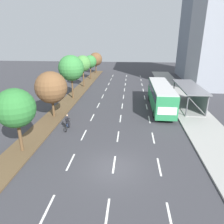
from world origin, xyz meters
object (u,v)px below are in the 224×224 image
object	(u,v)px
median_tree_second	(51,88)
median_tree_third	(71,68)
median_tree_fourth	(83,64)
bus_shelter	(190,94)
median_tree_fifth	(90,62)
cyclist	(67,123)
median_tree_nearest	(15,108)
median_tree_farthest	(96,59)
bus	(161,94)

from	to	relation	value
median_tree_second	median_tree_third	xyz separation A→B (m)	(0.20, 8.12, 1.11)
median_tree_second	median_tree_fourth	distance (m)	16.27
bus_shelter	median_tree_third	bearing A→B (deg)	172.33
bus_shelter	median_tree_fifth	distance (m)	25.83
cyclist	median_tree_nearest	world-z (taller)	median_tree_nearest
median_tree_fourth	median_tree_farthest	xyz separation A→B (m)	(-0.24, 16.25, -0.80)
median_tree_fourth	median_tree_fifth	size ratio (longest dim) A/B	1.12
bus_shelter	median_tree_nearest	world-z (taller)	median_tree_nearest
median_tree_third	median_tree_fifth	bearing A→B (deg)	90.65
cyclist	median_tree_farthest	world-z (taller)	median_tree_farthest
cyclist	median_tree_farthest	distance (m)	36.18
median_tree_farthest	median_tree_fourth	bearing A→B (deg)	-89.17
median_tree_second	median_tree_farthest	world-z (taller)	median_tree_second
median_tree_second	median_tree_fifth	bearing A→B (deg)	89.96
median_tree_second	median_tree_fourth	bearing A→B (deg)	89.44
median_tree_fifth	bus_shelter	bearing A→B (deg)	-46.33
median_tree_fifth	median_tree_nearest	bearing A→B (deg)	-89.83
cyclist	median_tree_fifth	distance (m)	28.14
cyclist	median_tree_third	xyz separation A→B (m)	(-2.57, 11.57, 4.09)
bus_shelter	median_tree_fifth	world-z (taller)	median_tree_fifth
bus_shelter	median_tree_fourth	world-z (taller)	median_tree_fourth
bus	median_tree_farthest	world-z (taller)	median_tree_farthest
cyclist	median_tree_farthest	xyz separation A→B (m)	(-2.84, 35.94, 2.99)
median_tree_fifth	median_tree_farthest	bearing A→B (deg)	90.66
bus_shelter	median_tree_second	xyz separation A→B (m)	(-17.79, -5.76, 1.90)
median_tree_nearest	bus_shelter	bearing A→B (deg)	38.14
median_tree_farthest	bus	bearing A→B (deg)	-64.12
median_tree_second	median_tree_fifth	world-z (taller)	median_tree_second
median_tree_third	median_tree_fourth	bearing A→B (deg)	90.30
bus	median_tree_second	distance (m)	14.34
cyclist	median_tree_third	bearing A→B (deg)	102.51
median_tree_nearest	median_tree_farthest	world-z (taller)	median_tree_nearest
median_tree_fourth	median_tree_fifth	distance (m)	8.15
median_tree_nearest	median_tree_fifth	bearing A→B (deg)	90.17
bus	median_tree_fourth	xyz separation A→B (m)	(-13.35, 11.76, 2.52)
cyclist	median_tree_fourth	size ratio (longest dim) A/B	0.30
median_tree_fifth	median_tree_farthest	size ratio (longest dim) A/B	0.99
bus_shelter	median_tree_fourth	xyz separation A→B (m)	(-17.63, 10.49, 2.72)
median_tree_second	median_tree_fifth	xyz separation A→B (m)	(0.02, 24.37, 0.26)
median_tree_fourth	bus	bearing A→B (deg)	-41.37
bus_shelter	median_tree_third	size ratio (longest dim) A/B	1.41
bus	median_tree_farthest	xyz separation A→B (m)	(-13.59, 28.01, 1.72)
median_tree_nearest	median_tree_third	world-z (taller)	median_tree_third
cyclist	median_tree_third	distance (m)	12.53
median_tree_third	bus	bearing A→B (deg)	-15.28
cyclist	median_tree_nearest	bearing A→B (deg)	-119.56
bus	median_tree_nearest	size ratio (longest dim) A/B	2.06
median_tree_nearest	median_tree_second	xyz separation A→B (m)	(-0.11, 8.12, -0.20)
cyclist	median_tree_fifth	size ratio (longest dim) A/B	0.34
median_tree_farthest	median_tree_second	bearing A→B (deg)	-89.87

